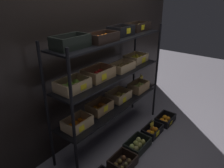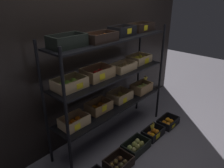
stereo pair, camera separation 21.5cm
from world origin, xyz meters
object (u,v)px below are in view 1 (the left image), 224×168
(crate_ground_pear, at_px, (137,145))
(banana_bunch_loose, at_px, (152,125))
(display_rack, at_px, (112,73))
(crate_ground_orange, at_px, (152,131))
(crate_ground_kiwi, at_px, (123,163))
(crate_ground_rightmost_orange, at_px, (165,120))

(crate_ground_pear, distance_m, banana_bunch_loose, 0.39)
(crate_ground_pear, xyz_separation_m, banana_bunch_loose, (0.37, -0.01, 0.12))
(display_rack, height_order, crate_ground_orange, display_rack)
(crate_ground_kiwi, bearing_deg, banana_bunch_loose, 1.40)
(crate_ground_kiwi, relative_size, crate_ground_rightmost_orange, 0.93)
(crate_ground_orange, bearing_deg, crate_ground_kiwi, -178.76)
(banana_bunch_loose, bearing_deg, crate_ground_orange, -2.64)
(crate_ground_pear, relative_size, crate_ground_rightmost_orange, 1.09)
(display_rack, height_order, crate_ground_pear, display_rack)
(crate_ground_rightmost_orange, bearing_deg, crate_ground_orange, 176.91)
(display_rack, xyz_separation_m, crate_ground_kiwi, (-0.39, -0.47, -0.91))
(crate_ground_rightmost_orange, relative_size, banana_bunch_loose, 2.59)
(crate_ground_pear, relative_size, crate_ground_orange, 1.10)
(crate_ground_pear, height_order, crate_ground_orange, crate_ground_pear)
(crate_ground_pear, bearing_deg, banana_bunch_loose, -1.34)
(crate_ground_rightmost_orange, xyz_separation_m, banana_bunch_loose, (-0.42, 0.02, 0.13))
(crate_ground_pear, xyz_separation_m, crate_ground_rightmost_orange, (0.79, -0.03, -0.00))
(display_rack, distance_m, crate_ground_kiwi, 1.10)
(display_rack, bearing_deg, crate_ground_pear, -92.36)
(crate_ground_pear, height_order, banana_bunch_loose, banana_bunch_loose)
(crate_ground_kiwi, bearing_deg, crate_ground_orange, 1.24)
(display_rack, bearing_deg, crate_ground_rightmost_orange, -31.36)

